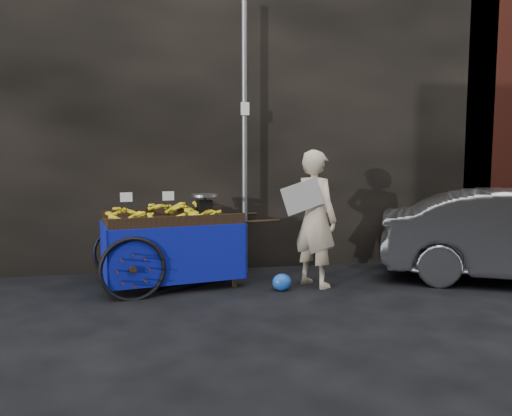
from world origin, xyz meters
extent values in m
plane|color=black|center=(0.00, 0.00, 0.00)|extent=(80.00, 80.00, 0.00)
cube|color=black|center=(-1.00, 2.60, 2.50)|extent=(11.00, 2.00, 5.00)
cube|color=#591E14|center=(5.50, 2.60, 2.50)|extent=(3.00, 2.00, 5.00)
cylinder|color=slate|center=(0.30, 1.30, 2.00)|extent=(0.08, 0.08, 4.00)
cube|color=white|center=(0.30, 1.25, 2.40)|extent=(0.12, 0.02, 0.18)
cube|color=black|center=(-0.77, 0.81, 0.86)|extent=(1.89, 1.38, 0.06)
cube|color=black|center=(-0.87, 1.31, 0.93)|extent=(1.69, 0.37, 0.11)
cube|color=black|center=(-0.68, 0.32, 0.93)|extent=(1.69, 0.37, 0.11)
cube|color=black|center=(0.04, 0.54, 0.43)|extent=(0.06, 0.06, 0.86)
cube|color=black|center=(-0.12, 1.38, 0.43)|extent=(0.06, 0.06, 0.86)
cylinder|color=black|center=(0.41, 0.61, 0.86)|extent=(0.53, 0.15, 0.04)
cylinder|color=black|center=(0.25, 1.45, 0.86)|extent=(0.53, 0.15, 0.04)
torus|color=black|center=(-1.24, 0.13, 0.37)|extent=(0.80, 0.21, 0.80)
torus|color=black|center=(-1.46, 1.27, 0.37)|extent=(0.80, 0.21, 0.80)
cylinder|color=black|center=(-1.35, 0.70, 0.37)|extent=(0.28, 1.19, 0.05)
cube|color=navy|center=(-0.67, 0.28, 0.49)|extent=(1.73, 0.36, 0.73)
cube|color=navy|center=(-0.88, 1.35, 0.49)|extent=(1.73, 0.36, 0.73)
cube|color=navy|center=(-1.63, 0.65, 0.49)|extent=(0.24, 1.10, 0.73)
cube|color=navy|center=(0.08, 0.98, 0.49)|extent=(0.24, 1.10, 0.73)
cube|color=black|center=(-0.31, 0.96, 1.04)|extent=(0.22, 0.18, 0.17)
cylinder|color=silver|center=(-0.31, 0.96, 1.19)|extent=(0.43, 0.43, 0.03)
cube|color=white|center=(-1.33, 0.58, 1.21)|extent=(0.15, 0.04, 0.12)
cube|color=white|center=(-0.80, 0.69, 1.21)|extent=(0.15, 0.04, 0.12)
imported|color=#C9B496|center=(1.10, 0.40, 0.90)|extent=(0.73, 0.79, 1.81)
cube|color=#B8B8B1|center=(0.87, 0.21, 1.22)|extent=(0.59, 0.04, 0.50)
ellipsoid|color=blue|center=(0.62, 0.23, 0.11)|extent=(0.25, 0.20, 0.22)
camera|label=1|loc=(-0.81, -5.89, 1.73)|focal=35.00mm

